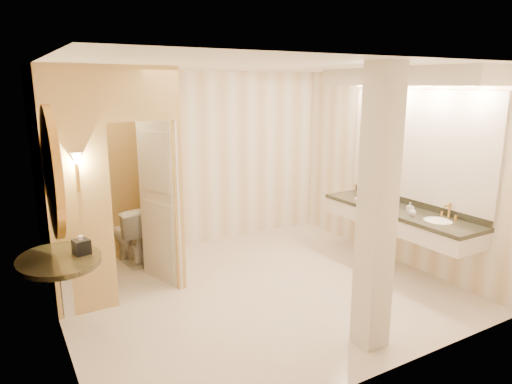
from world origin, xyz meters
The scene contains 16 objects.
floor centered at (0.00, 0.00, 0.00)m, with size 4.50×4.50×0.00m, color beige.
ceiling centered at (0.00, 0.00, 2.70)m, with size 4.50×4.50×0.00m, color white.
wall_back centered at (0.00, 2.00, 1.35)m, with size 4.50×0.02×2.70m, color white.
wall_front centered at (0.00, -2.00, 1.35)m, with size 4.50×0.02×2.70m, color white.
wall_left centered at (-2.25, 0.00, 1.35)m, with size 0.02×4.00×2.70m, color white.
wall_right centered at (2.25, 0.00, 1.35)m, with size 0.02×4.00×2.70m, color white.
toilet_closet centered at (-1.12, 0.97, 1.39)m, with size 1.50×1.55×2.70m.
wall_sconce centered at (-1.93, 0.43, 1.73)m, with size 0.14×0.14×0.42m.
vanity centered at (1.98, -0.40, 1.63)m, with size 0.75×2.48×2.09m.
console_shelf centered at (-2.21, -0.01, 1.34)m, with size 0.96×0.96×1.93m.
pillar centered at (0.35, -1.57, 1.35)m, with size 0.27×0.27×2.70m, color beige.
tissue_box centered at (-2.02, -0.02, 0.95)m, with size 0.15×0.15×0.15m, color black.
toilet centered at (-1.10, 1.74, 0.42)m, with size 0.46×0.82×0.83m, color white.
soap_bottle_a centered at (1.93, -0.59, 0.94)m, with size 0.06×0.06×0.13m, color beige.
soap_bottle_b centered at (1.84, -0.72, 0.93)m, with size 0.09×0.09×0.12m, color silver.
soap_bottle_c centered at (1.97, -0.18, 0.98)m, with size 0.08×0.08×0.22m, color #C6B28C.
Camera 1 is at (-2.66, -4.52, 2.50)m, focal length 32.00 mm.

